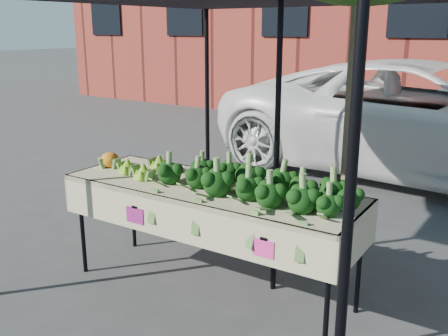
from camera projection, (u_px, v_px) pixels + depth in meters
ground at (193, 293)px, 4.09m from camera, size 90.00×90.00×0.00m
table at (210, 240)px, 4.03m from camera, size 2.43×0.89×0.90m
canopy at (244, 120)px, 4.07m from camera, size 3.16×3.16×2.74m
broccoli_heap at (254, 178)px, 3.68m from camera, size 1.59×0.56×0.24m
romanesco_cluster at (145, 162)px, 4.24m from camera, size 0.42×0.46×0.19m
cauliflower_pair at (110, 158)px, 4.42m from camera, size 0.19×0.19×0.17m
street_tree at (358, 44)px, 3.80m from camera, size 1.99×1.99×3.93m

